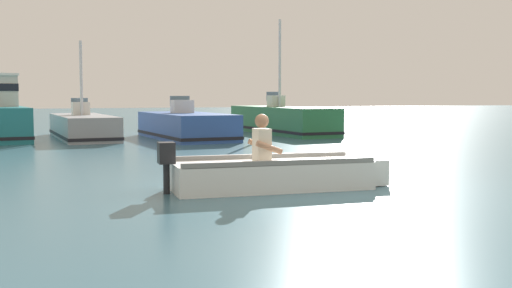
# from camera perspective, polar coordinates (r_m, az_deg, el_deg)

# --- Properties ---
(ground_plane) EXTENTS (120.00, 120.00, 0.00)m
(ground_plane) POSITION_cam_1_polar(r_m,az_deg,el_deg) (9.98, 6.23, -4.00)
(ground_plane) COLOR #386070
(rowboat_with_person) EXTENTS (3.71, 1.20, 1.19)m
(rowboat_with_person) POSITION_cam_1_polar(r_m,az_deg,el_deg) (9.72, 1.78, -2.72)
(rowboat_with_person) COLOR white
(rowboat_with_person) RESTS_ON ground
(moored_boat_grey) EXTENTS (2.16, 5.61, 3.31)m
(moored_boat_grey) POSITION_cam_1_polar(r_m,az_deg,el_deg) (21.69, -15.79, 1.52)
(moored_boat_grey) COLOR gray
(moored_boat_grey) RESTS_ON ground
(moored_boat_blue) EXTENTS (2.57, 5.31, 1.44)m
(moored_boat_blue) POSITION_cam_1_polar(r_m,az_deg,el_deg) (20.87, -6.53, 1.63)
(moored_boat_blue) COLOR #2D519E
(moored_boat_blue) RESTS_ON ground
(moored_boat_green) EXTENTS (2.22, 6.58, 4.34)m
(moored_boat_green) POSITION_cam_1_polar(r_m,az_deg,el_deg) (23.57, 2.37, 2.19)
(moored_boat_green) COLOR #287042
(moored_boat_green) RESTS_ON ground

